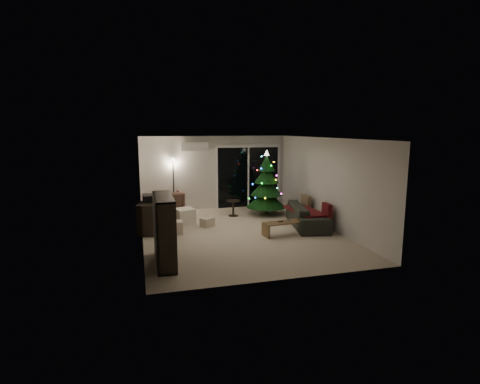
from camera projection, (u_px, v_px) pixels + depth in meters
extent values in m
plane|color=beige|center=(239.00, 233.00, 9.98)|extent=(6.50, 6.50, 0.00)
plane|color=white|center=(239.00, 138.00, 9.57)|extent=(6.50, 6.50, 0.00)
cube|color=silver|center=(215.00, 173.00, 12.87)|extent=(5.00, 0.02, 2.50)
cube|color=silver|center=(287.00, 213.00, 6.68)|extent=(5.00, 0.02, 2.50)
cube|color=silver|center=(141.00, 191.00, 9.12)|extent=(0.02, 6.50, 2.50)
cube|color=silver|center=(326.00, 183.00, 10.42)|extent=(0.02, 6.50, 2.50)
cube|color=black|center=(248.00, 177.00, 13.19)|extent=(2.20, 0.02, 2.10)
cube|color=white|center=(194.00, 147.00, 12.42)|extent=(0.90, 0.22, 0.28)
cube|color=#3F3833|center=(244.00, 205.00, 13.87)|extent=(2.60, 1.00, 0.10)
cube|color=white|center=(241.00, 189.00, 14.16)|extent=(2.20, 0.06, 1.00)
cube|color=black|center=(151.00, 216.00, 10.13)|extent=(0.78, 1.39, 0.82)
cube|color=black|center=(150.00, 198.00, 10.05)|extent=(0.42, 0.49, 0.17)
imported|color=#4B342C|center=(168.00, 204.00, 11.79)|extent=(0.98, 1.00, 0.81)
cube|color=#FBEDC2|center=(185.00, 216.00, 10.83)|extent=(0.64, 0.64, 0.46)
cube|color=beige|center=(174.00, 228.00, 9.87)|extent=(0.48, 0.38, 0.33)
cube|color=beige|center=(207.00, 222.00, 10.60)|extent=(0.45, 0.42, 0.25)
cylinder|color=black|center=(233.00, 208.00, 11.85)|extent=(0.49, 0.49, 0.51)
cylinder|color=black|center=(174.00, 186.00, 12.49)|extent=(0.28, 0.28, 1.72)
imported|color=#252623|center=(307.00, 215.00, 10.61)|extent=(1.26, 2.27, 0.62)
cube|color=#430D09|center=(304.00, 211.00, 10.56)|extent=(0.67, 1.54, 0.05)
cube|color=#8D7054|center=(306.00, 202.00, 11.25)|extent=(0.16, 0.42, 0.41)
cube|color=#430D09|center=(327.00, 211.00, 10.02)|extent=(0.15, 0.42, 0.41)
cube|color=black|center=(280.00, 222.00, 9.64)|extent=(0.15, 0.04, 0.02)
cube|color=slate|center=(289.00, 220.00, 9.75)|extent=(0.14, 0.08, 0.02)
cone|color=#0E3D12|center=(266.00, 182.00, 12.00)|extent=(1.61, 1.61, 2.08)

